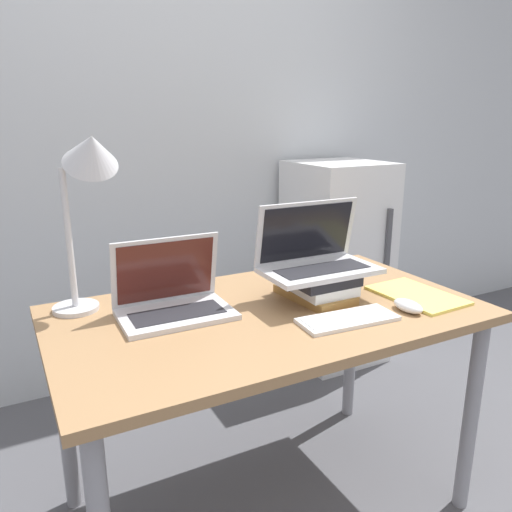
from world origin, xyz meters
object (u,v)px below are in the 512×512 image
at_px(laptop_left, 173,299).
at_px(wireless_keyboard, 348,319).
at_px(notepad, 417,295).
at_px(desk_lamp, 88,172).
at_px(laptop_on_books, 316,257).
at_px(mouse, 408,306).
at_px(mini_fridge, 336,263).
at_px(book_stack, 317,284).

bearing_deg(laptop_left, wireless_keyboard, -34.21).
xyz_separation_m(laptop_left, notepad, (0.77, -0.24, -0.04)).
bearing_deg(notepad, desk_lamp, 158.82).
distance_m(laptop_on_books, desk_lamp, 0.75).
height_order(mouse, mini_fridge, mini_fridge).
height_order(notepad, mini_fridge, mini_fridge).
relative_size(laptop_left, laptop_on_books, 0.91).
xyz_separation_m(mouse, desk_lamp, (-0.84, 0.46, 0.41)).
xyz_separation_m(book_stack, notepad, (0.31, -0.14, -0.04)).
xyz_separation_m(laptop_on_books, desk_lamp, (-0.65, 0.22, 0.29)).
distance_m(laptop_left, book_stack, 0.48).
height_order(notepad, desk_lamp, desk_lamp).
height_order(laptop_on_books, desk_lamp, desk_lamp).
height_order(laptop_on_books, mini_fridge, mini_fridge).
distance_m(laptop_left, mouse, 0.73).
xyz_separation_m(wireless_keyboard, notepad, (0.33, 0.06, -0.00)).
bearing_deg(desk_lamp, book_stack, -19.31).
height_order(wireless_keyboard, mouse, mouse).
height_order(laptop_on_books, wireless_keyboard, laptop_on_books).
xyz_separation_m(laptop_on_books, wireless_keyboard, (-0.03, -0.21, -0.13)).
height_order(book_stack, laptop_on_books, laptop_on_books).
bearing_deg(mini_fridge, notepad, -112.22).
bearing_deg(laptop_left, mouse, -26.18).
bearing_deg(desk_lamp, mini_fridge, 23.81).
xyz_separation_m(wireless_keyboard, mini_fridge, (0.73, 1.03, -0.20)).
height_order(wireless_keyboard, desk_lamp, desk_lamp).
relative_size(laptop_on_books, mouse, 3.44).
bearing_deg(mouse, laptop_left, 153.82).
height_order(laptop_on_books, notepad, laptop_on_books).
distance_m(mouse, mini_fridge, 1.19).
bearing_deg(desk_lamp, mouse, -28.36).
distance_m(wireless_keyboard, notepad, 0.34).
relative_size(wireless_keyboard, mouse, 2.80).
xyz_separation_m(laptop_left, desk_lamp, (-0.19, 0.13, 0.38)).
bearing_deg(notepad, mouse, -145.70).
height_order(book_stack, wireless_keyboard, book_stack).
bearing_deg(book_stack, laptop_left, 168.43).
distance_m(mouse, notepad, 0.15).
bearing_deg(laptop_on_books, mouse, -51.38).
height_order(book_stack, notepad, book_stack).
xyz_separation_m(book_stack, mouse, (0.19, -0.22, -0.03)).
bearing_deg(mouse, desk_lamp, 151.64).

